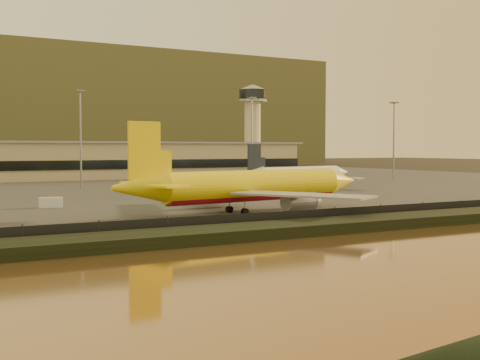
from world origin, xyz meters
The scene contains 11 objects.
ground centered at (0.00, 0.00, 0.00)m, with size 900.00×900.00×0.00m, color black.
embankment centered at (0.00, -17.00, 0.70)m, with size 320.00×7.00×1.40m, color black.
tarmac centered at (0.00, 95.00, 0.10)m, with size 320.00×220.00×0.20m, color #2D2D2D.
perimeter_fence centered at (0.00, -13.00, 1.30)m, with size 300.00×0.05×2.20m, color black.
terminal_building centered at (-14.52, 125.55, 6.25)m, with size 202.00×25.00×12.60m.
control_tower centered at (70.00, 131.00, 21.66)m, with size 11.20×11.20×35.50m.
apron_light_masts centered at (15.00, 75.00, 15.70)m, with size 152.20×12.20×25.40m.
dhl_cargo_jet centered at (-0.89, 5.35, 4.40)m, with size 47.04×45.70×14.05m.
white_narrowbody_jet centered at (40.96, 54.24, 3.58)m, with size 39.26×37.75×11.34m.
gse_vehicle_yellow centered at (1.82, 27.58, 1.02)m, with size 3.65×1.64×1.64m, color #DBC10B.
gse_vehicle_white centered at (-27.29, 29.00, 1.08)m, with size 3.92×1.76×1.76m, color silver.
Camera 1 is at (-47.19, -78.07, 10.42)m, focal length 45.00 mm.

